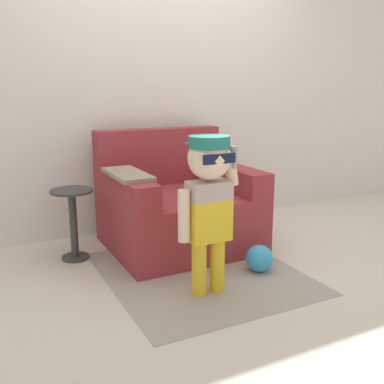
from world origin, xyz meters
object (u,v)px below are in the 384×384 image
object	(u,v)px
person_child	(209,191)
toy_ball	(259,258)
side_table	(73,218)
armchair	(176,207)

from	to	relation	value
person_child	toy_ball	xyz separation A→B (m)	(0.48, 0.13, -0.56)
side_table	toy_ball	xyz separation A→B (m)	(1.10, -0.82, -0.22)
armchair	toy_ball	distance (m)	0.84
armchair	side_table	distance (m)	0.81
armchair	person_child	xyz separation A→B (m)	(-0.20, -0.89, 0.34)
toy_ball	armchair	bearing A→B (deg)	110.76
armchair	toy_ball	xyz separation A→B (m)	(0.29, -0.76, -0.22)
armchair	person_child	bearing A→B (deg)	-102.51
person_child	toy_ball	bearing A→B (deg)	15.18
armchair	toy_ball	size ratio (longest dim) A/B	5.81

